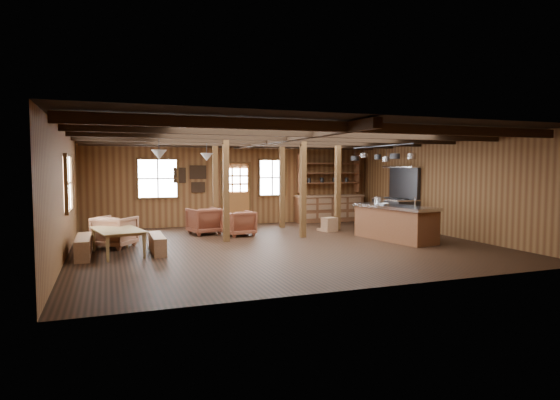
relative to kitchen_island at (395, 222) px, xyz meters
name	(u,v)px	position (x,y,z in m)	size (l,w,h in m)	color
room	(282,190)	(-3.12, 0.34, 0.92)	(10.04, 9.04, 2.84)	black
ceiling_joists	(280,139)	(-3.12, 0.52, 2.20)	(9.80, 8.82, 0.18)	black
timber_posts	(274,186)	(-2.60, 2.42, 0.92)	(3.95, 2.35, 2.80)	#4F3116
back_door	(236,199)	(-3.12, 4.79, 0.40)	(1.02, 0.08, 2.15)	brown
window_back_left	(158,179)	(-5.72, 4.80, 1.12)	(1.32, 0.06, 1.32)	white
window_back_right	(272,178)	(-1.82, 4.80, 1.12)	(1.02, 0.06, 1.32)	white
window_left	(68,183)	(-8.08, 0.84, 1.12)	(0.14, 1.24, 1.32)	white
notice_boards	(192,177)	(-4.61, 4.80, 1.16)	(1.08, 0.03, 0.90)	beige
back_counter	(329,205)	(0.28, 4.55, 0.12)	(2.55, 0.60, 2.45)	brown
pendant_lamps	(185,156)	(-5.37, 1.34, 1.77)	(1.86, 2.36, 0.66)	#2B2B2D
pot_rack	(379,156)	(-0.08, 0.68, 1.80)	(0.38, 3.00, 0.46)	#2B2B2D
kitchen_island	(395,222)	(0.00, 0.00, 0.00)	(1.28, 2.61, 1.20)	brown
step_stool	(329,225)	(-0.89, 2.14, -0.26)	(0.48, 0.34, 0.43)	brown
commercial_range	(397,208)	(1.53, 2.16, 0.16)	(0.83, 1.62, 2.00)	#2B2B2D
dining_table	(119,242)	(-7.02, 0.36, -0.19)	(1.65, 0.92, 0.58)	olive
bench_wall	(83,247)	(-7.77, 0.36, -0.26)	(0.30, 1.61, 0.44)	brown
bench_aisle	(157,244)	(-6.19, 0.36, -0.27)	(0.28, 1.48, 0.41)	brown
armchair_a	(204,221)	(-4.60, 2.90, -0.09)	(0.84, 0.86, 0.79)	brown
armchair_b	(239,223)	(-3.72, 2.23, -0.12)	(0.77, 0.79, 0.72)	brown
armchair_c	(115,232)	(-7.09, 1.34, -0.09)	(0.83, 0.86, 0.78)	#946043
counter_pot	(379,200)	(0.14, 1.00, 0.55)	(0.28, 0.28, 0.17)	silver
bowl	(383,204)	(-0.30, 0.09, 0.49)	(0.25, 0.25, 0.06)	silver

